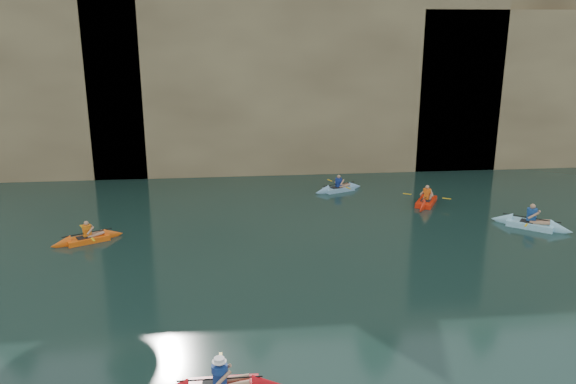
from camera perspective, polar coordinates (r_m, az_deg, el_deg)
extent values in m
cube|color=tan|center=(40.89, -3.01, 12.87)|extent=(70.00, 16.00, 12.00)
cube|color=tan|center=(33.73, 1.18, 11.69)|extent=(24.00, 2.40, 11.40)
cube|color=black|center=(33.44, -9.01, 4.36)|extent=(3.50, 1.00, 3.20)
cube|color=black|center=(35.44, 14.29, 5.79)|extent=(5.00, 1.00, 4.50)
cube|color=navy|center=(13.90, -6.95, -17.95)|extent=(0.33, 0.21, 0.48)
sphere|color=tan|center=(13.71, -7.00, -16.76)|extent=(0.20, 0.20, 0.20)
cylinder|color=black|center=(13.96, -6.93, -18.32)|extent=(2.01, 0.05, 0.04)
cube|color=yellow|center=(14.72, -6.87, -16.33)|extent=(0.08, 0.42, 0.02)
cylinder|color=white|center=(13.69, -7.00, -16.63)|extent=(0.34, 0.34, 0.10)
cube|color=#FF6110|center=(24.33, -19.67, -4.50)|extent=(2.32, 1.64, 0.25)
cone|color=#FF6110|center=(24.56, -17.28, -4.09)|extent=(1.01, 0.96, 0.67)
cone|color=#FF6110|center=(24.14, -22.11, -4.92)|extent=(1.01, 0.96, 0.67)
cube|color=black|center=(24.27, -20.04, -4.36)|extent=(0.68, 0.62, 0.04)
cube|color=orange|center=(24.21, -19.75, -3.72)|extent=(0.36, 0.31, 0.45)
sphere|color=tan|center=(24.11, -19.82, -3.00)|extent=(0.19, 0.19, 0.19)
cylinder|color=black|center=(24.24, -19.73, -3.92)|extent=(1.78, 0.93, 0.04)
cube|color=yellow|center=(25.07, -20.22, -3.32)|extent=(0.26, 0.41, 0.02)
cube|color=yellow|center=(23.42, -19.21, -4.57)|extent=(0.26, 0.41, 0.02)
cube|color=#98E4FF|center=(26.72, 23.42, -3.02)|extent=(2.55, 2.30, 0.30)
cone|color=#98E4FF|center=(26.57, 26.01, -3.44)|extent=(1.22, 1.21, 0.81)
cone|color=#98E4FF|center=(26.92, 20.87, -2.60)|extent=(1.22, 1.21, 0.81)
cube|color=black|center=(26.70, 23.13, -2.73)|extent=(0.74, 0.74, 0.04)
cube|color=navy|center=(26.59, 23.52, -2.14)|extent=(0.43, 0.42, 0.54)
sphere|color=tan|center=(26.48, 23.62, -1.35)|extent=(0.23, 0.23, 0.23)
cylinder|color=black|center=(26.63, 23.49, -2.44)|extent=(1.87, 1.54, 0.04)
cube|color=yellow|center=(27.67, 23.90, -1.82)|extent=(0.33, 0.38, 0.02)
cube|color=yellow|center=(25.60, 23.04, -3.10)|extent=(0.33, 0.38, 0.02)
cube|color=red|center=(28.64, 13.87, -0.93)|extent=(1.91, 2.55, 0.26)
cone|color=red|center=(29.76, 14.30, -0.32)|extent=(1.07, 1.13, 0.72)
cone|color=red|center=(27.53, 13.42, -1.59)|extent=(1.07, 1.13, 0.72)
cube|color=black|center=(28.47, 13.83, -0.82)|extent=(0.67, 0.70, 0.04)
cube|color=orange|center=(28.53, 13.93, -0.20)|extent=(0.35, 0.39, 0.48)
sphere|color=tan|center=(28.44, 13.97, 0.47)|extent=(0.20, 0.20, 0.20)
cylinder|color=black|center=(28.56, 13.91, -0.41)|extent=(1.11, 1.87, 0.04)
cube|color=yellow|center=(28.74, 12.01, -0.19)|extent=(0.40, 0.28, 0.02)
cube|color=yellow|center=(28.42, 15.83, -0.64)|extent=(0.40, 0.28, 0.02)
cube|color=#83BBDC|center=(30.18, 5.16, 0.33)|extent=(2.34, 1.50, 0.25)
cone|color=#83BBDC|center=(30.75, 6.80, 0.58)|extent=(0.99, 0.92, 0.67)
cone|color=#83BBDC|center=(29.62, 3.45, 0.06)|extent=(0.99, 0.92, 0.67)
cube|color=black|center=(30.07, 4.92, 0.46)|extent=(0.67, 0.60, 0.04)
cube|color=navy|center=(30.08, 5.17, 0.97)|extent=(0.36, 0.30, 0.45)
sphere|color=tan|center=(30.00, 5.19, 1.57)|extent=(0.19, 0.19, 0.19)
cylinder|color=black|center=(30.11, 5.17, 0.81)|extent=(1.84, 0.79, 0.04)
cube|color=yellow|center=(30.82, 4.26, 1.19)|extent=(0.23, 0.42, 0.02)
cube|color=yellow|center=(29.40, 6.13, 0.41)|extent=(0.23, 0.42, 0.02)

